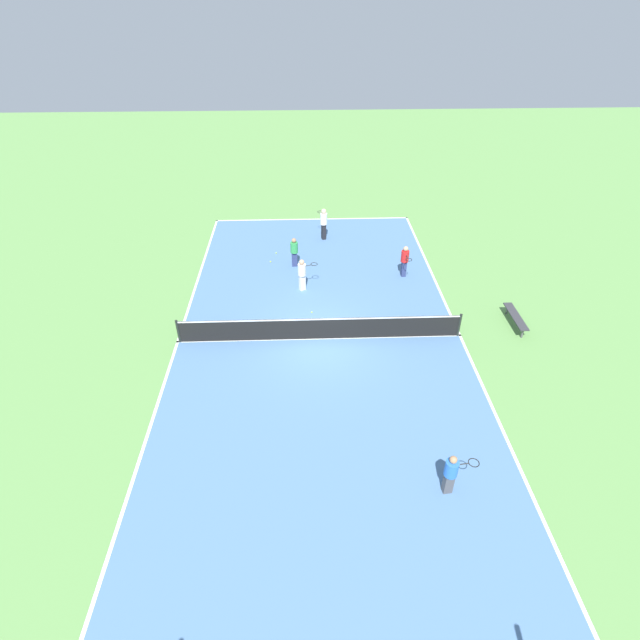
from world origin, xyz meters
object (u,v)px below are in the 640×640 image
Objects in this scene: tennis_net at (320,328)px; player_near_blue at (451,472)px; bench at (516,317)px; tennis_ball_near_net at (312,312)px; player_far_green at (294,251)px; tennis_ball_far_baseline at (276,253)px; player_near_white at (324,222)px; player_far_white at (302,273)px; tennis_ball_midcourt at (270,262)px; player_coach_red at (405,259)px.

tennis_net is 7.86× the size of player_near_blue.
bench is at bearing 52.49° from player_near_blue.
player_near_blue is at bearing 111.42° from tennis_ball_near_net.
player_far_green is (1.01, -5.96, 0.31)m from tennis_net.
bench is 11.88m from tennis_ball_far_baseline.
player_near_white is (2.69, -16.04, 0.19)m from player_near_blue.
bench is 29.15× the size of tennis_ball_near_net.
player_far_white is 22.15× the size of tennis_ball_midcourt.
bench is 8.26m from tennis_ball_near_net.
player_far_white is 1.08× the size of player_near_blue.
player_near_white is 24.93× the size of tennis_ball_midcourt.
player_far_green is 0.86× the size of player_near_white.
tennis_ball_near_net is at bearing -98.10° from bench.
player_coach_red is at bearing -155.25° from player_near_white.
tennis_ball_far_baseline is at bearing -123.97° from bench.
player_near_blue is 0.82× the size of player_near_white.
player_far_green reaches higher than tennis_ball_near_net.
player_near_white is (-0.54, -8.93, 0.47)m from tennis_net.
tennis_net is at bearing 107.99° from player_near_blue.
tennis_ball_far_baseline is at bearing -58.61° from player_far_green.
tennis_ball_far_baseline is at bearing -116.93° from player_coach_red.
tennis_net is 7.50× the size of player_far_green.
bench reaches higher than tennis_ball_near_net.
player_far_white is 22.15× the size of tennis_ball_near_net.
tennis_ball_far_baseline is at bearing -105.53° from tennis_ball_midcourt.
player_near_blue is at bearing 109.79° from tennis_ball_far_baseline.
player_near_white is at bearing 93.11° from player_near_blue.
tennis_ball_far_baseline is 1.00× the size of tennis_ball_near_net.
bench is at bearing 144.70° from player_far_green.
player_far_green reaches higher than bench.
player_far_white is 3.88m from tennis_ball_far_baseline.
bench is at bearing 171.90° from tennis_ball_near_net.
player_near_white is (7.36, -8.29, 0.60)m from bench.
player_near_blue is 13.74m from player_far_green.
player_far_white is at bearing -79.02° from tennis_ball_near_net.
player_far_white reaches higher than tennis_ball_near_net.
tennis_net is 5.52× the size of bench.
tennis_ball_near_net is (0.81, 7.13, -0.94)m from player_near_white.
player_near_blue reaches higher than tennis_ball_far_baseline.
player_near_white reaches higher than player_coach_red.
tennis_ball_far_baseline is (2.49, 1.65, -0.94)m from player_near_white.
player_near_white is at bearing -138.39° from bench.
bench is at bearing -44.16° from player_far_white.
player_near_white is at bearing -143.84° from player_coach_red.
tennis_ball_far_baseline is at bearing 85.84° from player_far_white.
player_coach_red is at bearing -130.68° from tennis_net.
tennis_ball_near_net is (-0.73, 4.16, -0.78)m from player_far_green.
bench reaches higher than tennis_ball_midcourt.
tennis_ball_far_baseline is at bearing -74.97° from tennis_net.
tennis_ball_midcourt is at bearing -119.56° from bench.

